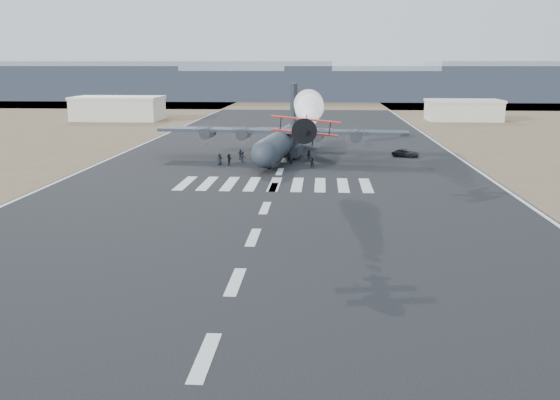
# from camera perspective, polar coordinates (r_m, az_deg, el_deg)

# --- Properties ---
(ground) EXTENTS (500.00, 500.00, 0.00)m
(ground) POSITION_cam_1_polar(r_m,az_deg,el_deg) (34.97, -6.87, -14.06)
(ground) COLOR black
(ground) RESTS_ON ground
(scrub_far) EXTENTS (500.00, 80.00, 0.00)m
(scrub_far) POSITION_cam_1_polar(r_m,az_deg,el_deg) (261.30, 2.53, 8.85)
(scrub_far) COLOR brown
(scrub_far) RESTS_ON ground
(runway_markings) EXTENTS (60.00, 260.00, 0.01)m
(runway_markings) POSITION_cam_1_polar(r_m,az_deg,el_deg) (92.28, -0.02, 2.61)
(runway_markings) COLOR silver
(runway_markings) RESTS_ON ground
(ridge_seg_b) EXTENTS (150.00, 50.00, 15.00)m
(ridge_seg_b) POSITION_cam_1_polar(r_m,az_deg,el_deg) (321.16, -21.57, 9.99)
(ridge_seg_b) COLOR slate
(ridge_seg_b) RESTS_ON ground
(ridge_seg_c) EXTENTS (150.00, 50.00, 17.00)m
(ridge_seg_c) POSITION_cam_1_polar(r_m,az_deg,el_deg) (299.42, -10.07, 10.73)
(ridge_seg_c) COLOR slate
(ridge_seg_c) RESTS_ON ground
(ridge_seg_d) EXTENTS (150.00, 50.00, 13.00)m
(ridge_seg_d) POSITION_cam_1_polar(r_m,az_deg,el_deg) (290.97, 2.69, 10.47)
(ridge_seg_d) COLOR slate
(ridge_seg_d) RESTS_ON ground
(ridge_seg_e) EXTENTS (150.00, 50.00, 15.00)m
(ridge_seg_e) POSITION_cam_1_polar(r_m,az_deg,el_deg) (296.77, 15.55, 10.27)
(ridge_seg_e) COLOR slate
(ridge_seg_e) RESTS_ON ground
(hangar_left) EXTENTS (24.50, 14.50, 6.70)m
(hangar_left) POSITION_cam_1_polar(r_m,az_deg,el_deg) (185.52, -14.57, 8.14)
(hangar_left) COLOR #BAB4A5
(hangar_left) RESTS_ON ground
(hangar_right) EXTENTS (20.50, 12.50, 5.90)m
(hangar_right) POSITION_cam_1_polar(r_m,az_deg,el_deg) (185.53, 16.41, 7.91)
(hangar_right) COLOR #BAB4A5
(hangar_right) RESTS_ON ground
(aerobatic_biplane) EXTENTS (6.35, 5.67, 2.68)m
(aerobatic_biplane) POSITION_cam_1_polar(r_m,az_deg,el_deg) (57.57, 2.30, 6.62)
(aerobatic_biplane) COLOR red
(smoke_trail) EXTENTS (4.01, 27.02, 4.01)m
(smoke_trail) POSITION_cam_1_polar(r_m,az_deg,el_deg) (79.94, 2.73, 8.32)
(smoke_trail) COLOR white
(transport_aircraft) EXTENTS (42.06, 34.55, 12.13)m
(transport_aircraft) POSITION_cam_1_polar(r_m,az_deg,el_deg) (106.49, 0.30, 5.60)
(transport_aircraft) COLOR #212832
(transport_aircraft) RESTS_ON ground
(support_vehicle) EXTENTS (5.06, 3.72, 1.28)m
(support_vehicle) POSITION_cam_1_polar(r_m,az_deg,el_deg) (109.54, 11.41, 4.24)
(support_vehicle) COLOR black
(support_vehicle) RESTS_ON ground
(crew_a) EXTENTS (0.80, 0.76, 1.70)m
(crew_a) POSITION_cam_1_polar(r_m,az_deg,el_deg) (97.62, 1.02, 3.65)
(crew_a) COLOR black
(crew_a) RESTS_ON ground
(crew_b) EXTENTS (0.84, 0.62, 1.56)m
(crew_b) POSITION_cam_1_polar(r_m,az_deg,el_deg) (96.26, 2.92, 3.47)
(crew_b) COLOR black
(crew_b) RESTS_ON ground
(crew_c) EXTENTS (1.20, 0.89, 1.68)m
(crew_c) POSITION_cam_1_polar(r_m,az_deg,el_deg) (101.92, -3.46, 3.99)
(crew_c) COLOR black
(crew_c) RESTS_ON ground
(crew_d) EXTENTS (1.11, 0.80, 1.70)m
(crew_d) POSITION_cam_1_polar(r_m,az_deg,el_deg) (104.19, -3.63, 4.17)
(crew_d) COLOR black
(crew_d) RESTS_ON ground
(crew_e) EXTENTS (0.99, 0.69, 1.88)m
(crew_e) POSITION_cam_1_polar(r_m,az_deg,el_deg) (98.83, -5.56, 3.75)
(crew_e) COLOR black
(crew_e) RESTS_ON ground
(crew_f) EXTENTS (0.63, 1.76, 1.87)m
(crew_f) POSITION_cam_1_polar(r_m,az_deg,el_deg) (98.12, -4.68, 3.70)
(crew_f) COLOR black
(crew_f) RESTS_ON ground
(crew_g) EXTENTS (0.83, 0.83, 1.77)m
(crew_g) POSITION_cam_1_polar(r_m,az_deg,el_deg) (103.16, -0.37, 4.13)
(crew_g) COLOR black
(crew_g) RESTS_ON ground
(crew_h) EXTENTS (0.88, 0.56, 1.77)m
(crew_h) POSITION_cam_1_polar(r_m,az_deg,el_deg) (102.44, 2.61, 4.06)
(crew_h) COLOR black
(crew_h) RESTS_ON ground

